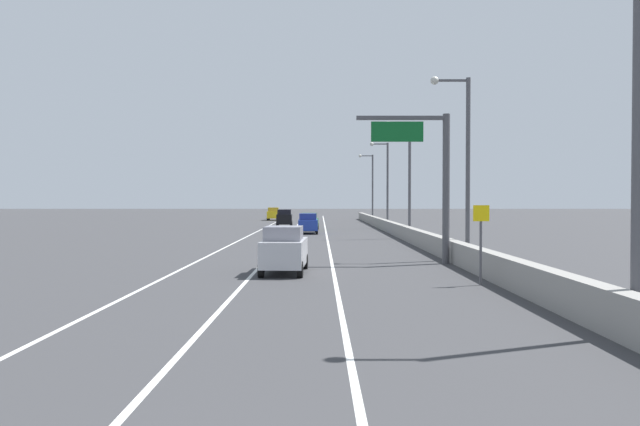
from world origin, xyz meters
TOP-DOWN VIEW (x-y plane):
  - ground_plane at (0.00, 64.00)m, footprint 320.00×320.00m
  - lane_stripe_left at (-5.50, 55.00)m, footprint 0.16×130.00m
  - lane_stripe_center at (-2.00, 55.00)m, footprint 0.16×130.00m
  - lane_stripe_right at (1.50, 55.00)m, footprint 0.16×130.00m
  - jersey_barrier_right at (7.82, 40.00)m, footprint 0.60×120.00m
  - overhead_sign_gantry at (6.48, 26.22)m, footprint 4.68×0.36m
  - speed_advisory_sign at (6.92, 18.47)m, footprint 0.60×0.11m
  - lamp_post_right_near at (8.04, 9.95)m, footprint 2.14×0.44m
  - lamp_post_right_second at (8.53, 28.24)m, footprint 2.14×0.44m
  - lamp_post_right_third at (8.11, 46.53)m, footprint 2.14×0.44m
  - lamp_post_right_fourth at (8.30, 64.82)m, footprint 2.14×0.44m
  - lamp_post_right_fifth at (8.18, 83.11)m, footprint 2.14×0.44m
  - car_blue_0 at (-0.27, 54.03)m, footprint 1.99×4.41m
  - car_black_1 at (-3.38, 68.95)m, footprint 1.99×4.19m
  - car_yellow_2 at (-6.54, 93.14)m, footprint 1.98×4.73m
  - car_silver_3 at (-0.66, 22.26)m, footprint 1.99×4.26m
  - car_green_4 at (-0.21, 60.17)m, footprint 1.95×4.71m

SIDE VIEW (x-z plane):
  - ground_plane at x=0.00m, z-range 0.00..0.00m
  - lane_stripe_left at x=-5.50m, z-range 0.00..0.00m
  - lane_stripe_center at x=-2.00m, z-range 0.00..0.00m
  - lane_stripe_right at x=1.50m, z-range 0.00..0.00m
  - jersey_barrier_right at x=7.82m, z-range 0.00..1.10m
  - car_green_4 at x=-0.21m, z-range 0.00..1.87m
  - car_blue_0 at x=-0.27m, z-range 0.00..1.93m
  - car_yellow_2 at x=-6.54m, z-range 0.00..2.04m
  - car_silver_3 at x=-0.66m, z-range -0.01..2.05m
  - car_black_1 at x=-3.38m, z-range -0.01..2.09m
  - speed_advisory_sign at x=6.92m, z-range 0.26..3.26m
  - overhead_sign_gantry at x=6.48m, z-range 0.98..8.48m
  - lamp_post_right_near at x=8.04m, z-range 0.74..10.52m
  - lamp_post_right_second at x=8.53m, z-range 0.74..10.52m
  - lamp_post_right_third at x=8.11m, z-range 0.74..10.52m
  - lamp_post_right_fourth at x=8.30m, z-range 0.74..10.52m
  - lamp_post_right_fifth at x=8.18m, z-range 0.74..10.52m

